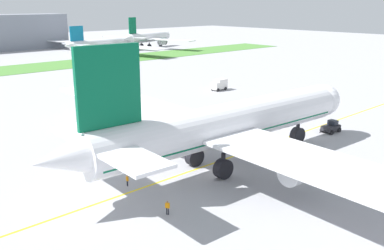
% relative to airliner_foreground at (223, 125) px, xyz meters
% --- Properties ---
extents(ground_plane, '(600.00, 600.00, 0.00)m').
position_rel_airliner_foreground_xyz_m(ground_plane, '(-2.20, -1.28, -6.51)').
color(ground_plane, '#9E9EA3').
rests_on(ground_plane, ground).
extents(apron_taxi_line, '(280.00, 0.36, 0.01)m').
position_rel_airliner_foreground_xyz_m(apron_taxi_line, '(-2.20, 2.00, -6.51)').
color(apron_taxi_line, yellow).
rests_on(apron_taxi_line, ground).
extents(airliner_foreground, '(55.64, 87.67, 19.18)m').
position_rel_airliner_foreground_xyz_m(airliner_foreground, '(0.00, 0.00, 0.00)').
color(airliner_foreground, white).
rests_on(airliner_foreground, ground).
extents(pushback_tug, '(5.48, 2.63, 2.25)m').
position_rel_airliner_foreground_xyz_m(pushback_tug, '(28.25, -1.54, -5.49)').
color(pushback_tug, '#26262B').
rests_on(pushback_tug, ground).
extents(ground_crew_wingwalker_port, '(0.31, 0.55, 1.59)m').
position_rel_airliner_foreground_xyz_m(ground_crew_wingwalker_port, '(-14.41, 3.83, -5.55)').
color(ground_crew_wingwalker_port, black).
rests_on(ground_crew_wingwalker_port, ground).
extents(ground_crew_marshaller_front, '(0.43, 0.55, 1.72)m').
position_rel_airliner_foreground_xyz_m(ground_crew_marshaller_front, '(-15.51, -5.98, -5.46)').
color(ground_crew_marshaller_front, black).
rests_on(ground_crew_marshaller_front, ground).
extents(service_truck_baggage_loader, '(5.95, 4.07, 2.64)m').
position_rel_airliner_foreground_xyz_m(service_truck_baggage_loader, '(3.60, 34.33, -5.04)').
color(service_truck_baggage_loader, black).
rests_on(service_truck_baggage_loader, ground).
extents(service_truck_fuel_bowser, '(4.81, 2.67, 3.09)m').
position_rel_airliner_foreground_xyz_m(service_truck_fuel_bowser, '(41.87, 40.97, -4.86)').
color(service_truck_fuel_bowser, white).
rests_on(service_truck_fuel_bowser, ground).
extents(parked_airliner_far_left, '(48.25, 78.97, 13.62)m').
position_rel_airliner_foreground_xyz_m(parked_airliner_far_left, '(68.21, 144.99, -1.89)').
color(parked_airliner_far_left, white).
rests_on(parked_airliner_far_left, ground).
extents(parked_airliner_far_centre, '(38.26, 58.70, 16.65)m').
position_rel_airliner_foreground_xyz_m(parked_airliner_far_centre, '(97.43, 148.96, -0.88)').
color(parked_airliner_far_centre, white).
rests_on(parked_airliner_far_centre, ground).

